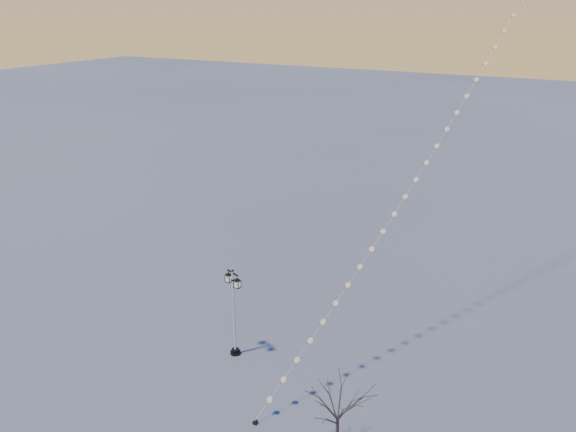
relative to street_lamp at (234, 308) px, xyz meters
The scene contains 4 objects.
ground 5.60m from the street_lamp, 54.00° to the right, with size 300.00×300.00×0.00m, color #5C5E5D.
street_lamp is the anchor object (origin of this frame).
bare_tree 9.44m from the street_lamp, 27.02° to the right, with size 2.10×2.10×3.48m.
kite_train 20.88m from the street_lamp, 54.03° to the left, with size 10.81×35.43×33.31m.
Camera 1 is at (14.13, -20.38, 19.20)m, focal length 36.80 mm.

